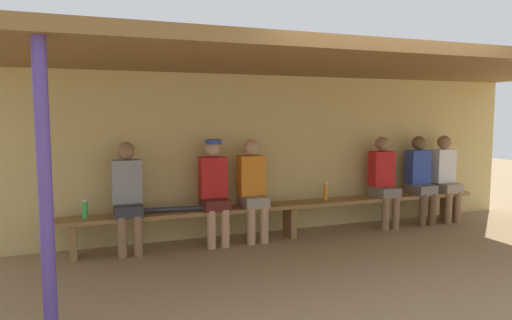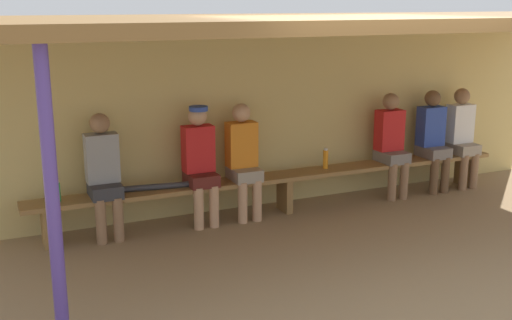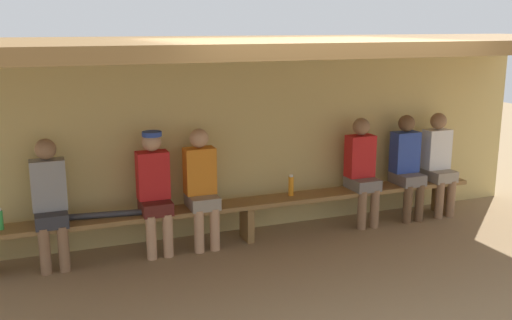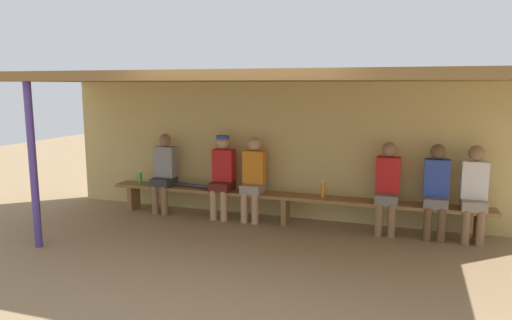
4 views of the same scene
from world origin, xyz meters
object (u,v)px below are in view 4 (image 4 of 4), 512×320
player_in_red (253,176)px  player_middle (436,187)px  bench (286,199)px  support_post (33,166)px  baseball_bat (194,186)px  player_in_blue (387,184)px  player_with_sunglasses (474,190)px  water_bottle_clear (323,189)px  player_shirtless_tan (223,173)px  water_bottle_blue (140,178)px  player_rightmost (164,170)px

player_in_red → player_middle: (2.72, 0.00, 0.00)m
bench → player_in_red: 0.64m
support_post → bench: support_post is taller
support_post → baseball_bat: (1.29, 2.10, -0.61)m
player_in_red → player_in_blue: size_ratio=1.00×
player_in_red → player_with_sunglasses: (3.21, 0.00, 0.00)m
support_post → water_bottle_clear: bearing=31.9°
support_post → player_shirtless_tan: size_ratio=1.64×
water_bottle_blue → support_post: bearing=-96.9°
player_rightmost → water_bottle_clear: bearing=0.8°
player_with_sunglasses → player_middle: bearing=180.0°
player_in_red → player_middle: same height
bench → player_shirtless_tan: (-1.06, 0.00, 0.36)m
player_in_blue → baseball_bat: player_in_blue is taller
player_shirtless_tan → player_in_blue: bearing=-0.0°
player_rightmost → player_middle: 4.31m
support_post → player_shirtless_tan: (1.81, 2.10, -0.35)m
player_rightmost → water_bottle_blue: player_rightmost is taller
player_in_red → player_middle: bearing=0.0°
player_in_blue → water_bottle_blue: player_in_blue is taller
support_post → player_rightmost: size_ratio=1.65×
water_bottle_blue → baseball_bat: water_bottle_blue is taller
player_shirtless_tan → baseball_bat: bearing=-179.6°
player_shirtless_tan → water_bottle_clear: player_shirtless_tan is taller
player_rightmost → player_in_blue: bearing=0.0°
player_in_blue → water_bottle_blue: (-4.13, 0.00, -0.17)m
player_middle → water_bottle_clear: (-1.60, 0.04, -0.15)m
player_in_red → baseball_bat: (-1.04, -0.00, -0.24)m
player_rightmost → player_in_red: bearing=0.0°
baseball_bat → support_post: bearing=-114.4°
bench → water_bottle_blue: water_bottle_blue is taller
support_post → player_middle: size_ratio=1.65×
baseball_bat → player_in_blue: bearing=7.3°
water_bottle_blue → baseball_bat: 1.04m
player_middle → player_with_sunglasses: size_ratio=1.00×
player_middle → water_bottle_clear: bearing=178.7°
bench → player_with_sunglasses: bearing=0.1°
player_middle → player_in_blue: (-0.66, 0.00, 0.00)m
player_in_blue → baseball_bat: size_ratio=1.51×
player_shirtless_tan → player_with_sunglasses: (3.73, -0.00, -0.02)m
player_middle → player_shirtless_tan: bearing=180.0°
player_in_red → player_rightmost: size_ratio=1.00×
player_rightmost → baseball_bat: player_rightmost is taller
player_shirtless_tan → player_in_red: bearing=-0.1°
player_in_red → player_in_blue: same height
water_bottle_clear → player_in_red: bearing=-178.1°
support_post → water_bottle_clear: 4.09m
bench → player_middle: player_middle is taller
player_shirtless_tan → baseball_bat: size_ratio=1.52×
bench → player_in_blue: bearing=0.1°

